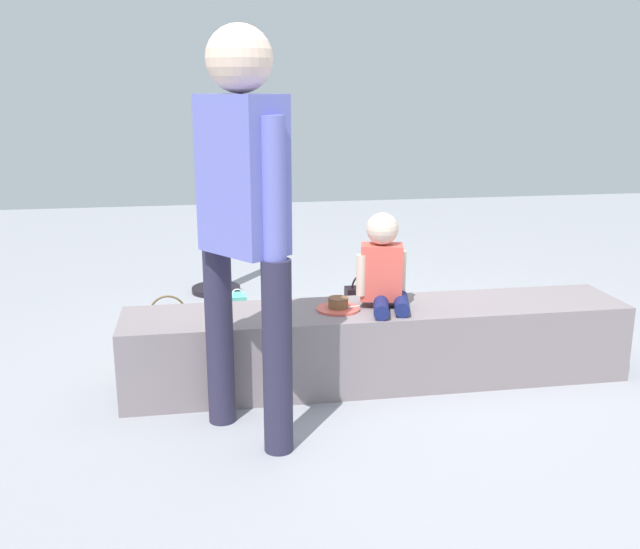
# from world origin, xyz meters

# --- Properties ---
(ground_plane) EXTENTS (12.00, 12.00, 0.00)m
(ground_plane) POSITION_xyz_m (0.00, 0.00, 0.00)
(ground_plane) COLOR #96969E
(concrete_ledge) EXTENTS (2.58, 0.47, 0.40)m
(concrete_ledge) POSITION_xyz_m (0.00, 0.00, 0.20)
(concrete_ledge) COLOR gray
(concrete_ledge) RESTS_ON ground_plane
(child_seated) EXTENTS (0.28, 0.34, 0.48)m
(child_seated) POSITION_xyz_m (0.02, 0.00, 0.61)
(child_seated) COLOR navy
(child_seated) RESTS_ON concrete_ledge
(adult_standing) EXTENTS (0.38, 0.44, 1.73)m
(adult_standing) POSITION_xyz_m (-0.70, -0.49, 1.04)
(adult_standing) COLOR #2A273F
(adult_standing) RESTS_ON ground_plane
(cake_plate) EXTENTS (0.22, 0.22, 0.07)m
(cake_plate) POSITION_xyz_m (-0.21, -0.01, 0.42)
(cake_plate) COLOR #E0594C
(cake_plate) RESTS_ON concrete_ledge
(gift_bag) EXTENTS (0.18, 0.13, 0.31)m
(gift_bag) POSITION_xyz_m (-0.72, 0.78, 0.14)
(gift_bag) COLOR #59C6B2
(gift_bag) RESTS_ON ground_plane
(railing_post) EXTENTS (0.36, 0.36, 1.32)m
(railing_post) POSITION_xyz_m (-0.79, 1.82, 0.52)
(railing_post) COLOR black
(railing_post) RESTS_ON ground_plane
(water_bottle_near_gift) EXTENTS (0.06, 0.06, 0.24)m
(water_bottle_near_gift) POSITION_xyz_m (0.44, 0.41, 0.11)
(water_bottle_near_gift) COLOR silver
(water_bottle_near_gift) RESTS_ON ground_plane
(party_cup_red) EXTENTS (0.08, 0.08, 0.11)m
(party_cup_red) POSITION_xyz_m (-0.65, 1.32, 0.06)
(party_cup_red) COLOR red
(party_cup_red) RESTS_ON ground_plane
(cake_box_white) EXTENTS (0.42, 0.41, 0.14)m
(cake_box_white) POSITION_xyz_m (0.78, 0.52, 0.07)
(cake_box_white) COLOR white
(cake_box_white) RESTS_ON ground_plane
(handbag_black_leather) EXTENTS (0.28, 0.11, 0.33)m
(handbag_black_leather) POSITION_xyz_m (0.18, 1.00, 0.12)
(handbag_black_leather) COLOR black
(handbag_black_leather) RESTS_ON ground_plane
(handbag_brown_canvas) EXTENTS (0.29, 0.13, 0.34)m
(handbag_brown_canvas) POSITION_xyz_m (-1.08, 0.62, 0.12)
(handbag_brown_canvas) COLOR brown
(handbag_brown_canvas) RESTS_ON ground_plane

